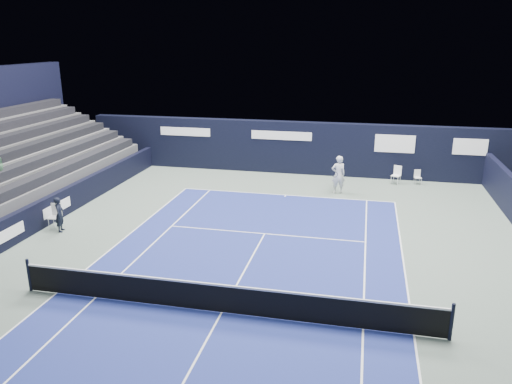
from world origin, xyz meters
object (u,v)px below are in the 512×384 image
tennis_net (221,298)px  tennis_player (338,175)px  folding_chair_back_b (418,176)px  line_judge_chair (56,214)px  folding_chair_back_a (397,174)px

tennis_net → tennis_player: size_ratio=6.43×
folding_chair_back_b → tennis_player: 5.05m
line_judge_chair → tennis_net: 10.28m
line_judge_chair → tennis_player: tennis_player is taller
tennis_net → folding_chair_back_a: bearing=69.7°
folding_chair_back_b → tennis_player: bearing=-160.8°
folding_chair_back_b → tennis_player: (-4.24, -2.68, 0.54)m
tennis_net → line_judge_chair: bearing=149.6°
folding_chair_back_a → folding_chair_back_b: bearing=32.8°
tennis_player → folding_chair_back_b: bearing=32.3°
tennis_net → folding_chair_back_b: bearing=66.3°
folding_chair_back_a → tennis_player: 4.01m
folding_chair_back_a → tennis_net: (-5.69, -15.39, -0.07)m
folding_chair_back_b → line_judge_chair: bearing=-159.7°
folding_chair_back_b → tennis_net: 16.99m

